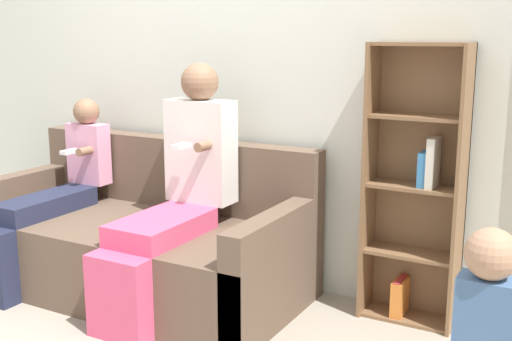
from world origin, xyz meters
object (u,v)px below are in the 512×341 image
at_px(child_seated, 51,194).
at_px(toddler_standing, 485,331).
at_px(bookshelf, 416,192).
at_px(adult_seated, 177,187).
at_px(couch, 140,243).

height_order(child_seated, toddler_standing, child_seated).
distance_m(toddler_standing, bookshelf, 1.12).
relative_size(child_seated, bookshelf, 0.75).
height_order(toddler_standing, bookshelf, bookshelf).
bearing_deg(adult_seated, child_seated, -175.35).
xyz_separation_m(toddler_standing, bookshelf, (-0.52, 0.97, 0.22)).
xyz_separation_m(child_seated, toddler_standing, (2.55, -0.46, -0.07)).
height_order(couch, child_seated, child_seated).
distance_m(couch, adult_seated, 0.51).
relative_size(child_seated, toddler_standing, 1.29).
relative_size(toddler_standing, bookshelf, 0.58).
bearing_deg(couch, toddler_standing, -16.54).
distance_m(child_seated, toddler_standing, 2.60).
bearing_deg(couch, adult_seated, -11.55).
relative_size(adult_seated, toddler_standing, 1.58).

